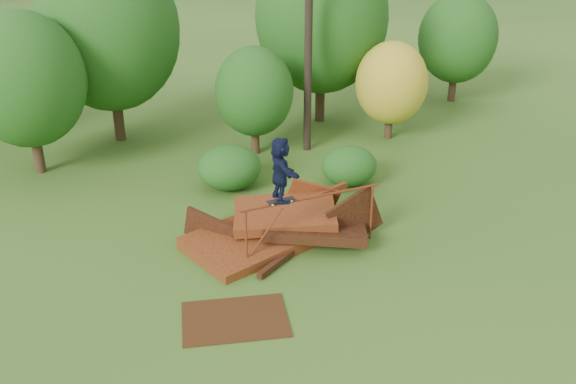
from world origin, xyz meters
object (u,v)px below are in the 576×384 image
object	(u,v)px
flat_plate	(235,319)
utility_pole	(309,23)
scrap_pile	(279,229)
skater	(281,169)

from	to	relation	value
flat_plate	utility_pole	bearing A→B (deg)	63.33
scrap_pile	skater	distance (m)	2.41
scrap_pile	flat_plate	xyz separation A→B (m)	(-1.97, -3.24, -0.35)
flat_plate	utility_pole	distance (m)	11.89
scrap_pile	flat_plate	bearing A→B (deg)	-121.23
scrap_pile	flat_plate	world-z (taller)	scrap_pile
skater	flat_plate	world-z (taller)	skater
skater	utility_pole	world-z (taller)	utility_pole
utility_pole	skater	bearing A→B (deg)	-112.92
skater	flat_plate	distance (m)	3.82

